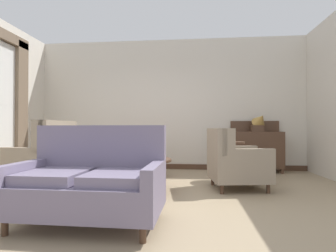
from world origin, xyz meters
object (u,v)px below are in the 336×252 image
at_px(sideboard, 257,149).
at_px(gramophone, 259,122).
at_px(coffee_table, 138,164).
at_px(armchair_beside_settee, 234,163).
at_px(settee, 91,182).
at_px(side_table, 230,157).
at_px(porcelain_vase, 142,149).
at_px(armchair_near_window, 143,156).
at_px(armchair_far_left, 45,159).

height_order(sideboard, gramophone, gramophone).
height_order(coffee_table, armchair_beside_settee, armchair_beside_settee).
bearing_deg(gramophone, settee, -126.54).
height_order(armchair_beside_settee, side_table, armchair_beside_settee).
xyz_separation_m(coffee_table, sideboard, (2.21, 2.08, 0.09)).
distance_m(porcelain_vase, armchair_near_window, 1.21).
height_order(settee, side_table, settee).
xyz_separation_m(armchair_near_window, armchair_beside_settee, (1.62, -0.88, -0.00)).
height_order(coffee_table, armchair_far_left, armchair_far_left).
bearing_deg(armchair_near_window, settee, 71.34).
relative_size(side_table, gramophone, 1.55).
xyz_separation_m(porcelain_vase, sideboard, (2.17, 2.02, -0.14)).
height_order(settee, armchair_near_window, settee).
xyz_separation_m(settee, side_table, (1.69, 2.36, 0.03)).
height_order(coffee_table, gramophone, gramophone).
bearing_deg(porcelain_vase, armchair_far_left, 177.03).
xyz_separation_m(armchair_near_window, gramophone, (2.42, 0.77, 0.69)).
bearing_deg(armchair_near_window, side_table, 155.43).
distance_m(armchair_near_window, armchair_beside_settee, 1.85).
bearing_deg(armchair_near_window, porcelain_vase, 82.16).
bearing_deg(gramophone, armchair_far_left, -154.04).
height_order(side_table, sideboard, sideboard).
xyz_separation_m(porcelain_vase, side_table, (1.45, 0.97, -0.21)).
height_order(armchair_beside_settee, sideboard, sideboard).
xyz_separation_m(armchair_beside_settee, side_table, (0.03, 0.68, 0.02)).
bearing_deg(sideboard, settee, -125.37).
height_order(porcelain_vase, settee, settee).
bearing_deg(sideboard, armchair_near_window, -160.26).
xyz_separation_m(settee, sideboard, (2.42, 3.41, 0.10)).
distance_m(settee, sideboard, 4.18).
bearing_deg(coffee_table, porcelain_vase, 55.63).
bearing_deg(armchair_near_window, coffee_table, 79.90).
relative_size(armchair_near_window, gramophone, 2.15).
relative_size(porcelain_vase, side_table, 0.45).
relative_size(coffee_table, settee, 0.68).
height_order(armchair_near_window, sideboard, sideboard).
distance_m(armchair_near_window, gramophone, 2.63).
relative_size(porcelain_vase, sideboard, 0.29).
xyz_separation_m(coffee_table, armchair_beside_settee, (1.46, 0.35, -0.00)).
bearing_deg(settee, sideboard, 55.71).
bearing_deg(side_table, gramophone, 51.52).
distance_m(armchair_near_window, side_table, 1.66).
distance_m(porcelain_vase, armchair_beside_settee, 1.47).
distance_m(coffee_table, armchair_far_left, 1.57).
bearing_deg(settee, armchair_near_window, 90.11).
bearing_deg(armchair_beside_settee, porcelain_vase, 92.61).
xyz_separation_m(armchair_far_left, side_table, (3.05, 0.89, -0.02)).
bearing_deg(side_table, settee, -125.71).
bearing_deg(armchair_far_left, coffee_table, 92.37).
bearing_deg(coffee_table, armchair_beside_settee, 13.32).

